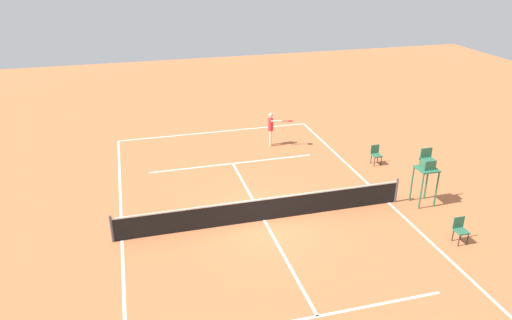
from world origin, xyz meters
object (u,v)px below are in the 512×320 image
courtside_chair_near (460,229)px  umpire_chair (427,168)px  courtside_chair_mid (376,154)px  tennis_ball (293,151)px  player_serving (272,126)px

courtside_chair_near → umpire_chair: bearing=-96.5°
courtside_chair_near → courtside_chair_mid: same height
courtside_chair_mid → umpire_chair: bearing=89.4°
tennis_ball → courtside_chair_mid: size_ratio=0.07×
courtside_chair_near → courtside_chair_mid: (-0.37, -6.98, 0.00)m
courtside_chair_mid → player_serving: bearing=-40.7°
umpire_chair → courtside_chair_mid: umpire_chair is taller
courtside_chair_near → courtside_chair_mid: bearing=-93.0°
tennis_ball → courtside_chair_mid: courtside_chair_mid is taller
player_serving → courtside_chair_near: player_serving is taller
player_serving → umpire_chair: bearing=42.5°
player_serving → courtside_chair_mid: player_serving is taller
player_serving → courtside_chair_mid: 5.58m
tennis_ball → umpire_chair: bearing=116.9°
tennis_ball → courtside_chair_near: 9.97m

